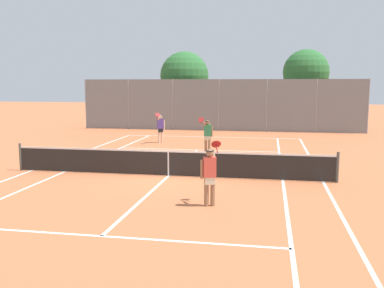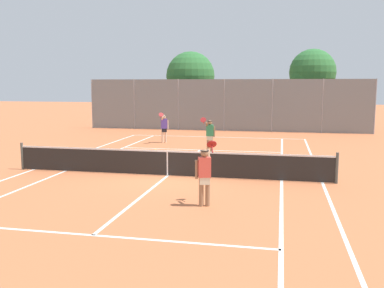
% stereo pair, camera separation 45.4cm
% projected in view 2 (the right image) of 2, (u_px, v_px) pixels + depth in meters
% --- Properties ---
extents(ground_plane, '(120.00, 120.00, 0.00)m').
position_uv_depth(ground_plane, '(168.00, 176.00, 15.77)').
color(ground_plane, '#BC663D').
extents(court_line_markings, '(11.10, 23.90, 0.01)m').
position_uv_depth(court_line_markings, '(168.00, 176.00, 15.77)').
color(court_line_markings, silver).
rests_on(court_line_markings, ground).
extents(tennis_net, '(12.00, 0.10, 1.07)m').
position_uv_depth(tennis_net, '(167.00, 162.00, 15.70)').
color(tennis_net, '#474C47').
rests_on(tennis_net, ground).
extents(player_near_side, '(0.52, 0.85, 1.77)m').
position_uv_depth(player_near_side, '(205.00, 173.00, 11.76)').
color(player_near_side, '#936B4C').
rests_on(player_near_side, ground).
extents(player_far_left, '(0.43, 0.90, 1.77)m').
position_uv_depth(player_far_left, '(164.00, 127.00, 24.58)').
color(player_far_left, beige).
rests_on(player_far_left, ground).
extents(player_far_right, '(0.64, 0.75, 1.77)m').
position_uv_depth(player_far_right, '(210.00, 134.00, 21.03)').
color(player_far_right, '#936B4C').
rests_on(player_far_right, ground).
extents(loose_tennis_ball_0, '(0.07, 0.07, 0.07)m').
position_uv_depth(loose_tennis_ball_0, '(222.00, 159.00, 19.19)').
color(loose_tennis_ball_0, '#D1DB33').
rests_on(loose_tennis_ball_0, ground).
extents(loose_tennis_ball_1, '(0.07, 0.07, 0.07)m').
position_uv_depth(loose_tennis_ball_1, '(156.00, 150.00, 21.75)').
color(loose_tennis_ball_1, '#D1DB33').
rests_on(loose_tennis_ball_1, ground).
extents(back_fence, '(20.45, 0.08, 3.73)m').
position_uv_depth(back_fence, '(224.00, 105.00, 30.67)').
color(back_fence, gray).
rests_on(back_fence, ground).
extents(tree_behind_left, '(3.86, 3.86, 5.93)m').
position_uv_depth(tree_behind_left, '(190.00, 78.00, 34.15)').
color(tree_behind_left, brown).
rests_on(tree_behind_left, ground).
extents(tree_behind_right, '(3.46, 3.46, 5.98)m').
position_uv_depth(tree_behind_right, '(311.00, 74.00, 32.07)').
color(tree_behind_right, brown).
rests_on(tree_behind_right, ground).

